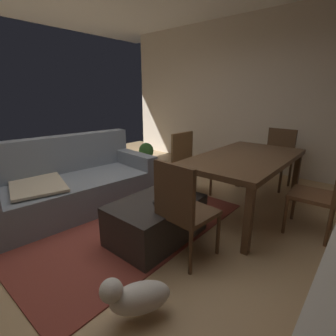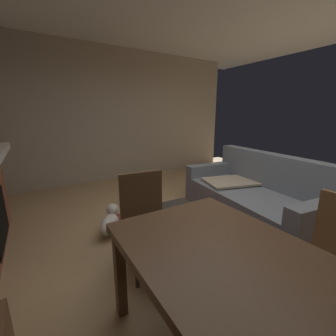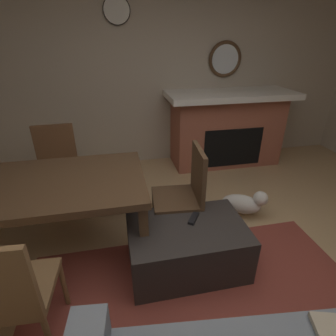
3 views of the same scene
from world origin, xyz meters
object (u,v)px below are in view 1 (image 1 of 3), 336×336
at_px(couch, 70,185).
at_px(ottoman_coffee_table, 156,220).
at_px(small_dog, 136,296).
at_px(dining_chair_east, 277,154).
at_px(dining_table, 245,162).
at_px(dining_chair_west, 182,206).
at_px(dining_chair_north, 188,161).
at_px(tv_remote, 157,204).
at_px(potted_plant, 146,153).
at_px(dining_chair_south, 324,189).

bearing_deg(couch, ottoman_coffee_table, -82.69).
xyz_separation_m(couch, small_dog, (-0.63, -1.94, -0.14)).
bearing_deg(small_dog, dining_chair_east, 2.54).
bearing_deg(dining_table, dining_chair_west, 179.65).
xyz_separation_m(couch, dining_chair_east, (2.63, -1.79, 0.21)).
xyz_separation_m(couch, dining_table, (1.36, -1.79, 0.35)).
height_order(ottoman_coffee_table, small_dog, ottoman_coffee_table).
height_order(ottoman_coffee_table, dining_chair_north, dining_chair_north).
distance_m(ottoman_coffee_table, dining_chair_east, 2.51).
bearing_deg(small_dog, couch, 71.96).
bearing_deg(dining_table, tv_remote, 165.29).
bearing_deg(potted_plant, dining_chair_north, -116.46).
relative_size(dining_chair_west, dining_chair_north, 1.00).
distance_m(dining_chair_west, dining_chair_south, 1.55).
xyz_separation_m(dining_chair_north, small_dog, (-1.99, -1.02, -0.35)).
distance_m(dining_chair_south, potted_plant, 3.59).
relative_size(ottoman_coffee_table, potted_plant, 2.13).
height_order(dining_table, dining_chair_north, dining_chair_north).
xyz_separation_m(couch, dining_chair_south, (1.36, -2.66, 0.21)).
xyz_separation_m(dining_chair_east, dining_chair_south, (-1.27, -0.87, 0.00)).
bearing_deg(dining_chair_north, dining_chair_west, -145.95).
bearing_deg(dining_chair_north, small_dog, -152.80).
bearing_deg(dining_chair_north, dining_table, -90.39).
distance_m(dining_chair_west, small_dog, 0.81).
height_order(dining_chair_west, dining_chair_north, same).
bearing_deg(dining_chair_west, dining_chair_east, -0.32).
bearing_deg(potted_plant, small_dog, -136.05).
height_order(ottoman_coffee_table, dining_chair_east, dining_chair_east).
distance_m(ottoman_coffee_table, tv_remote, 0.25).
distance_m(dining_chair_west, dining_chair_east, 2.55).
xyz_separation_m(dining_chair_west, dining_chair_east, (2.55, -0.01, 0.00)).
relative_size(dining_chair_north, small_dog, 1.99).
bearing_deg(ottoman_coffee_table, dining_chair_north, 21.40).
height_order(dining_table, potted_plant, dining_table).
bearing_deg(dining_chair_north, tv_remote, -156.62).
bearing_deg(dining_chair_east, dining_chair_north, 145.26).
height_order(couch, dining_chair_north, dining_chair_north).
distance_m(ottoman_coffee_table, dining_chair_south, 1.77).
bearing_deg(dining_table, dining_chair_south, -89.78).
bearing_deg(potted_plant, tv_remote, -133.02).
xyz_separation_m(dining_chair_east, potted_plant, (-0.41, 2.60, -0.29)).
height_order(ottoman_coffee_table, dining_table, dining_table).
relative_size(dining_chair_north, dining_chair_south, 1.00).
relative_size(ottoman_coffee_table, dining_table, 0.54).
relative_size(ottoman_coffee_table, small_dog, 2.06).
bearing_deg(dining_chair_east, ottoman_coffee_table, 170.40).
bearing_deg(dining_chair_north, ottoman_coffee_table, -158.60).
bearing_deg(tv_remote, ottoman_coffee_table, 81.51).
xyz_separation_m(dining_chair_north, dining_chair_south, (-0.00, -1.75, 0.00)).
bearing_deg(ottoman_coffee_table, dining_table, -19.10).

